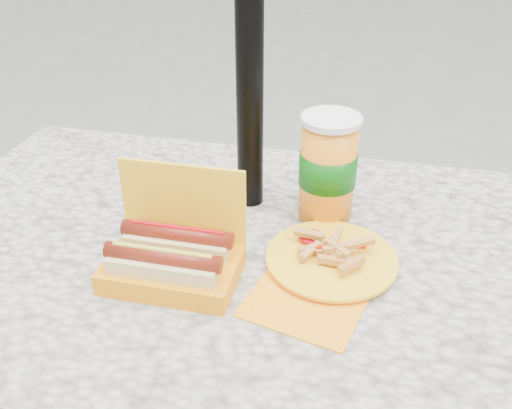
% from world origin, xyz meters
% --- Properties ---
extents(picnic_table, '(1.20, 0.80, 0.75)m').
position_xyz_m(picnic_table, '(0.00, 0.00, 0.64)').
color(picnic_table, beige).
rests_on(picnic_table, ground).
extents(umbrella_pole, '(0.05, 0.05, 2.20)m').
position_xyz_m(umbrella_pole, '(0.00, 0.16, 1.10)').
color(umbrella_pole, black).
rests_on(umbrella_pole, ground).
extents(hotdog_box, '(0.21, 0.14, 0.18)m').
position_xyz_m(hotdog_box, '(-0.06, -0.10, 0.79)').
color(hotdog_box, yellow).
rests_on(hotdog_box, picnic_table).
extents(fries_plate, '(0.24, 0.31, 0.04)m').
position_xyz_m(fries_plate, '(0.18, -0.02, 0.76)').
color(fries_plate, orange).
rests_on(fries_plate, picnic_table).
extents(soda_cup, '(0.11, 0.11, 0.20)m').
position_xyz_m(soda_cup, '(0.15, 0.14, 0.85)').
color(soda_cup, orange).
rests_on(soda_cup, picnic_table).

